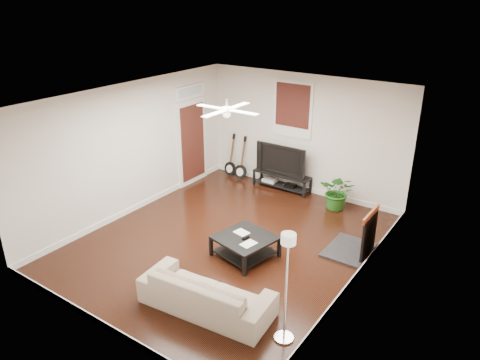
% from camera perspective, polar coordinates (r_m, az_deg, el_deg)
% --- Properties ---
extents(room, '(5.01, 6.01, 2.81)m').
position_cam_1_polar(room, '(8.22, -1.58, 0.72)').
color(room, black).
rests_on(room, ground).
extents(brick_accent, '(0.02, 2.20, 2.80)m').
position_cam_1_polar(brick_accent, '(8.04, 17.28, -0.89)').
color(brick_accent, '#B4653A').
rests_on(brick_accent, floor).
extents(fireplace, '(0.80, 1.10, 0.92)m').
position_cam_1_polar(fireplace, '(8.52, 14.72, -6.26)').
color(fireplace, black).
rests_on(fireplace, floor).
extents(window_back, '(1.00, 0.06, 1.30)m').
position_cam_1_polar(window_back, '(10.61, 6.64, 8.79)').
color(window_back, '#39130F').
rests_on(window_back, wall_back).
extents(door_left, '(0.08, 1.00, 2.50)m').
position_cam_1_polar(door_left, '(11.13, -6.07, 5.73)').
color(door_left, white).
rests_on(door_left, wall_left).
extents(tv_stand, '(1.44, 0.38, 0.40)m').
position_cam_1_polar(tv_stand, '(11.05, 5.28, -0.15)').
color(tv_stand, black).
rests_on(tv_stand, floor).
extents(tv, '(1.29, 0.17, 0.74)m').
position_cam_1_polar(tv, '(10.86, 5.44, 2.67)').
color(tv, black).
rests_on(tv, tv_stand).
extents(coffee_table, '(1.11, 1.11, 0.39)m').
position_cam_1_polar(coffee_table, '(8.30, 0.64, -8.36)').
color(coffee_table, black).
rests_on(coffee_table, floor).
extents(sofa, '(2.12, 1.00, 0.60)m').
position_cam_1_polar(sofa, '(7.02, -4.26, -13.90)').
color(sofa, tan).
rests_on(sofa, floor).
extents(floor_lamp, '(0.30, 0.30, 1.68)m').
position_cam_1_polar(floor_lamp, '(6.19, 5.83, -13.47)').
color(floor_lamp, white).
rests_on(floor_lamp, floor).
extents(potted_plant, '(0.86, 0.78, 0.83)m').
position_cam_1_polar(potted_plant, '(10.14, 12.24, -1.44)').
color(potted_plant, '#215F1B').
rests_on(potted_plant, floor).
extents(guitar_left, '(0.37, 0.28, 1.12)m').
position_cam_1_polar(guitar_left, '(11.67, -1.27, 3.10)').
color(guitar_left, black).
rests_on(guitar_left, floor).
extents(guitar_right, '(0.35, 0.25, 1.12)m').
position_cam_1_polar(guitar_right, '(11.45, 0.06, 2.73)').
color(guitar_right, black).
rests_on(guitar_right, floor).
extents(ceiling_fan, '(1.24, 1.24, 0.32)m').
position_cam_1_polar(ceiling_fan, '(7.85, -1.68, 8.86)').
color(ceiling_fan, white).
rests_on(ceiling_fan, ceiling).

